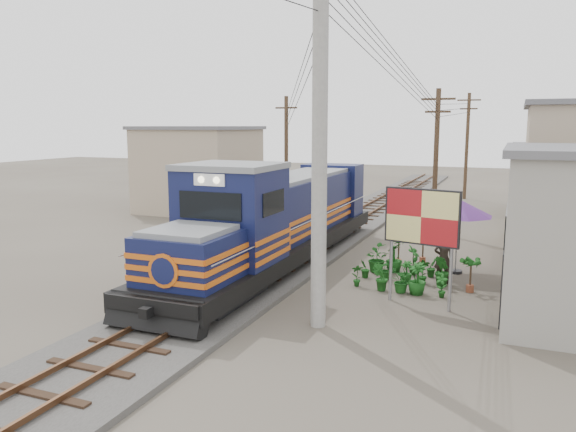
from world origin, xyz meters
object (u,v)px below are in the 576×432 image
at_px(locomotive, 278,221).
at_px(market_umbrella, 458,208).
at_px(vendor, 443,259).
at_px(billboard, 422,220).

xyz_separation_m(locomotive, market_umbrella, (6.33, 1.51, 0.64)).
xyz_separation_m(market_umbrella, vendor, (-0.26, -1.59, -1.51)).
xyz_separation_m(locomotive, billboard, (5.70, -2.76, 0.83)).
distance_m(locomotive, market_umbrella, 6.53).
relative_size(locomotive, vendor, 9.29).
distance_m(billboard, market_umbrella, 4.31).
bearing_deg(locomotive, billboard, -25.79).
height_order(market_umbrella, vendor, market_umbrella).
relative_size(billboard, vendor, 2.02).
distance_m(billboard, vendor, 3.19).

